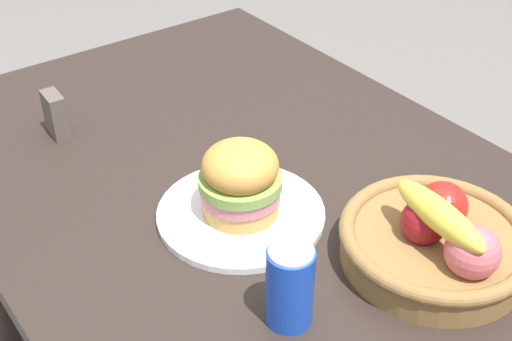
{
  "coord_description": "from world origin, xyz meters",
  "views": [
    {
      "loc": [
        0.76,
        -0.57,
        1.47
      ],
      "look_at": [
        0.02,
        -0.02,
        0.81
      ],
      "focal_mm": 47.97,
      "sensor_mm": 36.0,
      "label": 1
    }
  ],
  "objects_px": {
    "soda_can": "(290,286)",
    "fruit_basket": "(437,239)",
    "plate": "(241,214)",
    "napkin_holder": "(56,115)",
    "sandwich": "(240,180)"
  },
  "relations": [
    {
      "from": "fruit_basket",
      "to": "napkin_holder",
      "type": "bearing_deg",
      "value": -155.34
    },
    {
      "from": "soda_can",
      "to": "fruit_basket",
      "type": "bearing_deg",
      "value": 80.7
    },
    {
      "from": "sandwich",
      "to": "fruit_basket",
      "type": "xyz_separation_m",
      "value": [
        0.26,
        0.17,
        -0.03
      ]
    },
    {
      "from": "plate",
      "to": "soda_can",
      "type": "relative_size",
      "value": 2.21
    },
    {
      "from": "plate",
      "to": "soda_can",
      "type": "xyz_separation_m",
      "value": [
        0.22,
        -0.08,
        0.06
      ]
    },
    {
      "from": "sandwich",
      "to": "napkin_holder",
      "type": "relative_size",
      "value": 1.51
    },
    {
      "from": "fruit_basket",
      "to": "napkin_holder",
      "type": "relative_size",
      "value": 3.22
    },
    {
      "from": "sandwich",
      "to": "plate",
      "type": "bearing_deg",
      "value": 90.0
    },
    {
      "from": "soda_can",
      "to": "napkin_holder",
      "type": "xyz_separation_m",
      "value": [
        -0.64,
        -0.06,
        -0.02
      ]
    },
    {
      "from": "sandwich",
      "to": "soda_can",
      "type": "xyz_separation_m",
      "value": [
        0.22,
        -0.08,
        -0.01
      ]
    },
    {
      "from": "napkin_holder",
      "to": "soda_can",
      "type": "bearing_deg",
      "value": 8.53
    },
    {
      "from": "sandwich",
      "to": "soda_can",
      "type": "bearing_deg",
      "value": -19.09
    },
    {
      "from": "plate",
      "to": "sandwich",
      "type": "bearing_deg",
      "value": -90.0
    },
    {
      "from": "fruit_basket",
      "to": "napkin_holder",
      "type": "xyz_separation_m",
      "value": [
        -0.68,
        -0.31,
        0.0
      ]
    },
    {
      "from": "soda_can",
      "to": "napkin_holder",
      "type": "distance_m",
      "value": 0.64
    }
  ]
}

